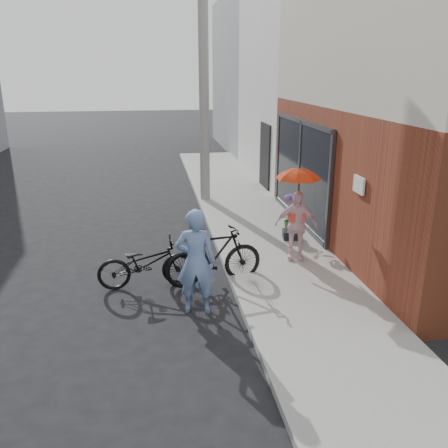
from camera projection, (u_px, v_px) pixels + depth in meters
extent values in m
plane|color=black|center=(183.00, 296.00, 8.25)|extent=(80.00, 80.00, 0.00)
cube|color=gray|center=(272.00, 246.00, 10.42)|extent=(2.20, 24.00, 0.12)
cube|color=#9E9E99|center=(220.00, 249.00, 10.25)|extent=(0.12, 24.00, 0.12)
cube|color=black|center=(300.00, 172.00, 11.58)|extent=(0.06, 3.80, 2.40)
cube|color=white|center=(359.00, 185.00, 8.34)|extent=(0.04, 0.40, 0.30)
cube|color=silver|center=(366.00, 77.00, 16.67)|extent=(8.00, 6.00, 7.00)
cube|color=gray|center=(304.00, 75.00, 23.25)|extent=(8.00, 8.00, 7.00)
cylinder|color=#9E9E99|center=(204.00, 79.00, 12.96)|extent=(0.28, 0.28, 7.00)
imported|color=#6784B8|center=(196.00, 262.00, 7.45)|extent=(0.69, 0.51, 1.74)
imported|color=black|center=(146.00, 263.00, 8.47)|extent=(1.76, 0.73, 0.91)
imported|color=black|center=(214.00, 256.00, 8.55)|extent=(1.88, 0.83, 1.09)
imported|color=#F5CDD7|center=(296.00, 225.00, 9.36)|extent=(0.88, 0.54, 1.40)
imported|color=#F04D1C|center=(298.00, 172.00, 9.03)|extent=(0.83, 0.83, 0.73)
cube|color=black|center=(291.00, 234.00, 10.67)|extent=(0.41, 0.41, 0.19)
imported|color=#386F2C|center=(292.00, 219.00, 10.56)|extent=(0.48, 0.41, 0.53)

